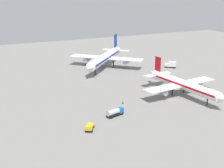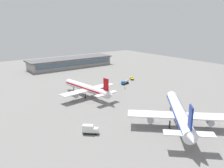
% 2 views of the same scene
% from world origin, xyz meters
% --- Properties ---
extents(ground, '(288.00, 288.00, 0.00)m').
position_xyz_m(ground, '(0.00, 0.00, 0.00)').
color(ground, gray).
extents(airplane_at_gate, '(33.23, 41.16, 12.53)m').
position_xyz_m(airplane_at_gate, '(6.23, 2.49, 4.56)').
color(airplane_at_gate, white).
rests_on(airplane_at_gate, ground).
extents(airplane_taxiing, '(37.10, 38.98, 14.75)m').
position_xyz_m(airplane_taxiing, '(-3.51, 54.67, 5.36)').
color(airplane_taxiing, white).
rests_on(airplane_taxiing, ground).
extents(catering_truck, '(5.42, 5.18, 3.30)m').
position_xyz_m(catering_truck, '(27.20, 40.04, 1.70)').
color(catering_truck, black).
rests_on(catering_truck, ground).
extents(fuel_truck, '(6.58, 3.59, 2.50)m').
position_xyz_m(fuel_truck, '(-26.09, -4.65, 1.39)').
color(fuel_truck, black).
rests_on(fuel_truck, ground).
extents(pushback_tractor, '(3.90, 4.75, 1.90)m').
position_xyz_m(pushback_tractor, '(-37.47, -11.10, 0.97)').
color(pushback_tractor, black).
rests_on(pushback_tractor, ground).
extents(ground_crew_worker, '(0.53, 0.53, 1.67)m').
position_xyz_m(ground_crew_worker, '(-18.73, 4.13, 0.85)').
color(ground_crew_worker, '#1E2338').
rests_on(ground_crew_worker, ground).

